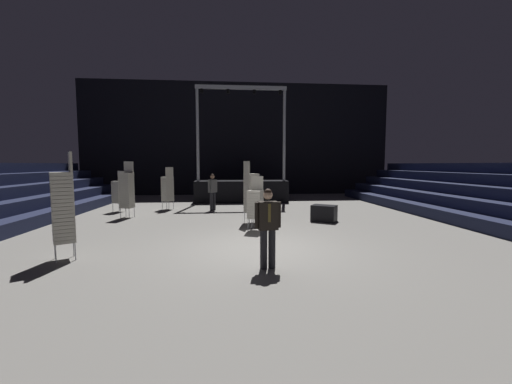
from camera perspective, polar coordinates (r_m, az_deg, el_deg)
The scene contains 12 objects.
ground_plane at distance 8.46m, azimuth 0.41°, elevation -10.35°, with size 22.00×30.00×0.10m, color slate.
arena_end_wall at distance 23.20m, azimuth -3.20°, elevation 9.48°, with size 22.00×0.30×8.00m, color black.
stage_riser at distance 19.14m, azimuth -2.75°, elevation 0.63°, with size 5.35×2.87×6.51m.
man_with_tie at distance 6.65m, azimuth 2.16°, elevation -5.74°, with size 0.57×0.28×1.69m.
chair_stack_front_left at distance 10.48m, azimuth -0.09°, elevation -2.06°, with size 0.58×0.58×1.79m.
chair_stack_front_right at distance 15.95m, azimuth -23.45°, elevation 0.11°, with size 0.60×0.60×1.88m.
chair_stack_mid_left at distance 15.95m, azimuth -15.62°, elevation 0.64°, with size 0.62×0.62×2.05m.
chair_stack_mid_right at distance 14.01m, azimuth -22.21°, elevation 0.39°, with size 0.54×0.54×2.31m.
chair_stack_mid_centre at distance 8.45m, azimuth -31.39°, elevation -2.21°, with size 0.60×0.60×2.48m.
chair_stack_rear_left at distance 11.78m, azimuth -0.86°, elevation -0.04°, with size 0.58×0.58×2.31m.
crew_worker_near_stage at distance 15.16m, azimuth -7.79°, elevation 0.41°, with size 0.44×0.50×1.74m.
equipment_road_case at distance 12.50m, azimuth 12.13°, elevation -3.75°, with size 0.90×0.60×0.62m, color black.
Camera 1 is at (-0.79, -8.12, 2.19)m, focal length 22.25 mm.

